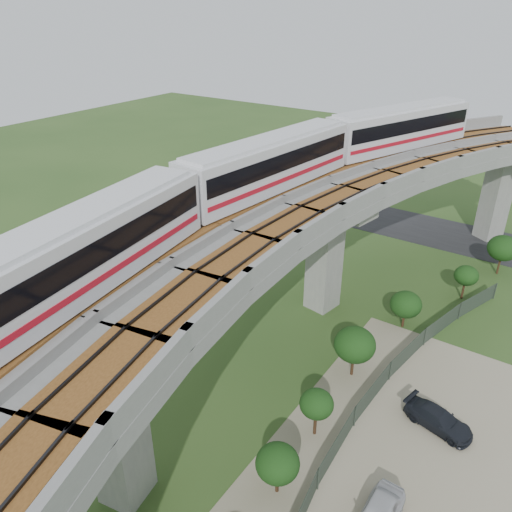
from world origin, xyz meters
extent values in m
plane|color=#2E4E1F|center=(0.00, 0.00, 0.00)|extent=(160.00, 160.00, 0.00)
cube|color=gray|center=(14.00, -2.00, 0.02)|extent=(18.00, 26.00, 0.04)
cube|color=#232326|center=(0.00, 30.00, 0.01)|extent=(60.00, 8.00, 0.03)
cube|color=#99968E|center=(9.12, 31.80, 4.20)|extent=(2.86, 2.93, 8.40)
cube|color=#99968E|center=(9.12, 31.80, 9.00)|extent=(7.21, 5.74, 1.20)
cube|color=#99968E|center=(0.91, 10.42, 4.20)|extent=(2.35, 2.51, 8.40)
cube|color=#99968E|center=(0.91, 10.42, 9.00)|extent=(7.31, 3.58, 1.20)
cube|color=#99968E|center=(0.91, -10.42, 4.20)|extent=(2.35, 2.51, 8.40)
cube|color=#99968E|center=(0.91, -10.42, 9.00)|extent=(7.31, 3.58, 1.20)
cube|color=gray|center=(6.19, 26.54, 10.00)|extent=(16.42, 20.91, 0.80)
cube|color=gray|center=(2.33, 28.44, 10.90)|extent=(8.66, 17.08, 1.00)
cube|color=gray|center=(10.04, 24.64, 10.90)|extent=(8.66, 17.08, 1.00)
cube|color=#915A27|center=(4.21, 27.51, 10.46)|extent=(10.68, 18.08, 0.12)
cube|color=black|center=(4.21, 27.51, 10.58)|extent=(9.69, 17.59, 0.12)
cube|color=#915A27|center=(8.16, 25.56, 10.46)|extent=(10.68, 18.08, 0.12)
cube|color=black|center=(8.16, 25.56, 10.58)|extent=(9.69, 17.59, 0.12)
cube|color=gray|center=(0.70, 9.13, 10.00)|extent=(11.77, 20.03, 0.80)
cube|color=gray|center=(-3.55, 9.78, 10.90)|extent=(3.22, 18.71, 1.00)
cube|color=gray|center=(4.95, 8.47, 10.90)|extent=(3.22, 18.71, 1.00)
cube|color=#915A27|center=(-1.48, 9.46, 10.46)|extent=(5.44, 19.05, 0.12)
cube|color=black|center=(-1.48, 9.46, 10.58)|extent=(4.35, 18.88, 0.12)
cube|color=#915A27|center=(2.87, 8.79, 10.46)|extent=(5.44, 19.05, 0.12)
cube|color=black|center=(2.87, 8.79, 10.58)|extent=(4.35, 18.88, 0.12)
cube|color=gray|center=(0.70, -9.13, 10.00)|extent=(11.77, 20.03, 0.80)
cube|color=gray|center=(-3.55, -9.78, 10.90)|extent=(3.22, 18.71, 1.00)
cube|color=gray|center=(4.95, -8.47, 10.90)|extent=(3.22, 18.71, 1.00)
cube|color=#915A27|center=(-1.48, -9.46, 10.46)|extent=(5.44, 19.05, 0.12)
cube|color=black|center=(-1.48, -9.46, 10.58)|extent=(4.35, 18.88, 0.12)
cube|color=#915A27|center=(2.87, -8.79, 10.46)|extent=(5.44, 19.05, 0.12)
cube|color=black|center=(2.87, -8.79, 10.58)|extent=(4.35, 18.88, 0.12)
cube|color=silver|center=(-1.56, -8.92, 12.24)|extent=(4.82, 15.23, 3.20)
cube|color=silver|center=(-1.56, -8.92, 13.94)|extent=(4.18, 14.41, 0.22)
cube|color=black|center=(-1.56, -8.92, 12.69)|extent=(4.80, 14.65, 1.15)
cube|color=red|center=(-1.56, -8.92, 11.49)|extent=(4.80, 14.65, 0.30)
cube|color=black|center=(-1.56, -8.92, 10.78)|extent=(3.71, 12.89, 0.28)
cube|color=silver|center=(-1.84, 6.64, 12.24)|extent=(4.29, 15.20, 3.20)
cube|color=silver|center=(-1.84, 6.64, 13.94)|extent=(3.67, 14.40, 0.22)
cube|color=black|center=(-1.84, 6.64, 12.69)|extent=(4.28, 14.61, 1.15)
cube|color=red|center=(-1.84, 6.64, 11.49)|extent=(4.28, 14.61, 0.30)
cube|color=black|center=(-1.84, 6.64, 10.78)|extent=(3.25, 12.88, 0.28)
cube|color=silver|center=(1.74, 21.78, 12.24)|extent=(7.78, 15.00, 3.20)
cube|color=silver|center=(1.74, 21.78, 13.94)|extent=(7.01, 14.10, 0.22)
cube|color=black|center=(1.74, 21.78, 12.69)|extent=(7.63, 14.45, 1.15)
cube|color=red|center=(1.74, 21.78, 11.49)|extent=(7.63, 14.45, 0.30)
cube|color=black|center=(1.74, 21.78, 10.78)|extent=(6.24, 12.61, 0.28)
cylinder|color=#2D382D|center=(12.25, 19.29, 0.75)|extent=(0.08, 0.08, 1.50)
cube|color=#2D382D|center=(11.38, 16.98, 0.75)|extent=(1.69, 4.77, 1.40)
cylinder|color=#2D382D|center=(10.62, 14.63, 0.75)|extent=(0.08, 0.08, 1.50)
cube|color=#2D382D|center=(9.98, 12.24, 0.75)|extent=(1.23, 4.91, 1.40)
cylinder|color=#2D382D|center=(9.45, 9.83, 0.75)|extent=(0.08, 0.08, 1.50)
cube|color=#2D382D|center=(9.03, 7.39, 0.75)|extent=(0.75, 4.99, 1.40)
cylinder|color=#2D382D|center=(8.74, 4.94, 0.75)|extent=(0.08, 0.08, 1.50)
cube|color=#2D382D|center=(8.56, 2.47, 0.75)|extent=(0.27, 5.04, 1.40)
cylinder|color=#2D382D|center=(8.50, 0.00, 0.75)|extent=(0.08, 0.08, 1.50)
cube|color=#2D382D|center=(8.56, -2.47, 0.75)|extent=(0.27, 5.04, 1.40)
cylinder|color=#2D382D|center=(8.74, -4.94, 0.75)|extent=(0.08, 0.08, 1.50)
cylinder|color=#382314|center=(11.59, 24.05, 0.88)|extent=(0.18, 0.18, 1.77)
ellipsoid|color=#173410|center=(11.59, 24.05, 2.57)|extent=(2.66, 2.66, 2.26)
cylinder|color=#382314|center=(10.03, 17.92, 0.80)|extent=(0.18, 0.18, 1.59)
ellipsoid|color=#173410|center=(10.03, 17.92, 2.17)|extent=(1.92, 1.92, 1.63)
cylinder|color=#382314|center=(7.38, 11.25, 0.64)|extent=(0.18, 0.18, 1.28)
ellipsoid|color=#173410|center=(7.38, 11.25, 1.98)|extent=(2.33, 2.33, 1.98)
cylinder|color=#382314|center=(6.49, 4.05, 0.83)|extent=(0.18, 0.18, 1.65)
ellipsoid|color=#173410|center=(6.49, 4.05, 2.46)|extent=(2.68, 2.68, 2.28)
cylinder|color=#382314|center=(6.87, -1.80, 0.85)|extent=(0.18, 0.18, 1.70)
ellipsoid|color=#173410|center=(6.87, -1.80, 2.28)|extent=(1.92, 1.92, 1.63)
cylinder|color=#382314|center=(7.08, -6.18, 0.68)|extent=(0.18, 0.18, 1.36)
ellipsoid|color=#173410|center=(7.08, -6.18, 2.02)|extent=(2.20, 2.20, 1.87)
imported|color=black|center=(12.51, 2.64, 0.62)|extent=(4.25, 2.47, 1.16)
camera|label=1|loc=(15.73, -20.73, 22.14)|focal=35.00mm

